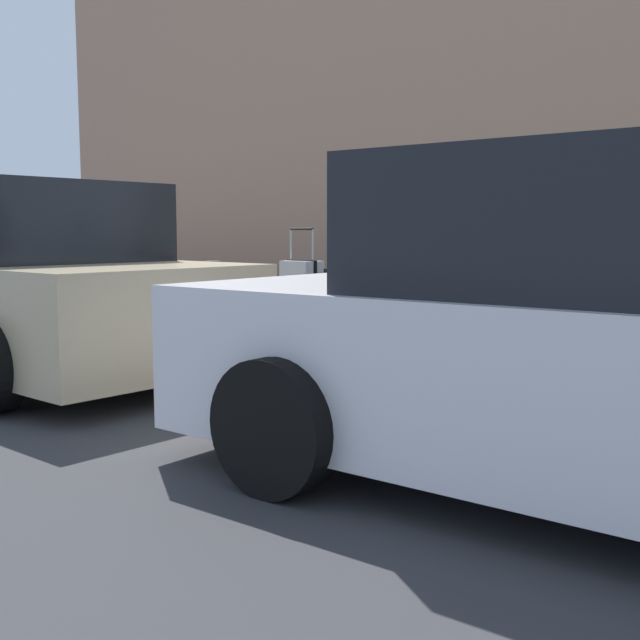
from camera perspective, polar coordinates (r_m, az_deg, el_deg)
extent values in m
plane|color=#333335|center=(7.75, -8.92, -2.48)|extent=(40.00, 40.00, 0.00)
cube|color=#9E9B93|center=(9.57, 2.30, -0.27)|extent=(18.00, 5.00, 0.14)
cube|color=navy|center=(6.07, 20.68, -0.92)|extent=(0.50, 0.21, 0.64)
cube|color=black|center=(6.07, 20.68, -0.92)|extent=(0.50, 0.05, 0.66)
cylinder|color=gray|center=(6.11, 18.95, 3.40)|extent=(0.02, 0.02, 0.25)
cylinder|color=black|center=(6.02, 20.90, 4.48)|extent=(0.43, 0.04, 0.02)
cylinder|color=black|center=(6.19, 18.65, -3.51)|extent=(0.04, 0.02, 0.04)
cube|color=maroon|center=(6.32, 15.45, -0.54)|extent=(0.51, 0.23, 0.62)
cube|color=black|center=(6.32, 15.45, -0.54)|extent=(0.51, 0.08, 0.64)
cylinder|color=gray|center=(6.18, 17.32, 3.01)|extent=(0.02, 0.02, 0.19)
cylinder|color=gray|center=(6.39, 13.86, 3.23)|extent=(0.02, 0.02, 0.19)
cylinder|color=black|center=(6.28, 15.59, 3.97)|extent=(0.43, 0.06, 0.02)
cylinder|color=black|center=(6.26, 17.15, -3.35)|extent=(0.05, 0.02, 0.04)
cylinder|color=black|center=(6.47, 13.66, -2.92)|extent=(0.05, 0.02, 0.04)
cube|color=red|center=(6.56, 10.66, 0.47)|extent=(0.46, 0.22, 0.77)
cube|color=black|center=(6.56, 10.66, 0.47)|extent=(0.45, 0.07, 0.78)
cylinder|color=gray|center=(6.42, 12.19, 5.02)|extent=(0.02, 0.02, 0.29)
cylinder|color=gray|center=(6.63, 9.36, 5.12)|extent=(0.02, 0.02, 0.29)
cylinder|color=black|center=(6.53, 10.78, 6.33)|extent=(0.38, 0.05, 0.02)
cylinder|color=black|center=(6.50, 12.04, -2.83)|extent=(0.05, 0.02, 0.04)
cylinder|color=black|center=(6.72, 9.19, -2.48)|extent=(0.05, 0.02, 0.04)
cube|color=#0F606B|center=(6.90, 6.47, 0.46)|extent=(0.51, 0.29, 0.68)
cube|color=black|center=(6.90, 6.47, 0.46)|extent=(0.50, 0.09, 0.69)
cylinder|color=gray|center=(6.74, 7.95, 3.35)|extent=(0.02, 0.02, 0.04)
cylinder|color=gray|center=(7.01, 5.12, 3.51)|extent=(0.02, 0.02, 0.04)
cylinder|color=black|center=(6.87, 6.51, 3.60)|extent=(0.43, 0.07, 0.02)
cylinder|color=black|center=(6.81, 7.89, -2.33)|extent=(0.05, 0.02, 0.04)
cylinder|color=black|center=(7.08, 5.04, -1.96)|extent=(0.05, 0.02, 0.04)
cube|color=black|center=(7.25, 2.30, 0.93)|extent=(0.50, 0.20, 0.71)
cube|color=black|center=(7.25, 2.30, 0.93)|extent=(0.51, 0.04, 0.73)
cylinder|color=gray|center=(7.09, 3.74, 4.53)|extent=(0.02, 0.02, 0.21)
cylinder|color=gray|center=(7.35, 0.94, 4.62)|extent=(0.02, 0.02, 0.21)
cylinder|color=black|center=(7.21, 2.32, 5.41)|extent=(0.44, 0.03, 0.02)
cylinder|color=black|center=(7.16, 3.73, -1.85)|extent=(0.04, 0.02, 0.04)
cylinder|color=black|center=(7.42, 0.89, -1.54)|extent=(0.04, 0.02, 0.04)
cube|color=#9EA0A8|center=(7.54, -1.34, 1.40)|extent=(0.37, 0.28, 0.78)
cube|color=black|center=(7.54, -1.34, 1.40)|extent=(0.36, 0.07, 0.79)
cylinder|color=gray|center=(7.41, -0.53, 5.50)|extent=(0.02, 0.02, 0.30)
cylinder|color=gray|center=(7.62, -2.15, 5.52)|extent=(0.02, 0.02, 0.30)
cylinder|color=black|center=(7.51, -1.35, 6.67)|extent=(0.30, 0.04, 0.02)
cylinder|color=black|center=(7.48, -0.49, -1.47)|extent=(0.05, 0.02, 0.04)
cylinder|color=black|center=(7.69, -2.15, -1.26)|extent=(0.05, 0.02, 0.04)
cylinder|color=#99999E|center=(8.05, -4.83, 0.93)|extent=(0.20, 0.20, 0.56)
sphere|color=#99999E|center=(8.02, -4.85, 3.29)|extent=(0.21, 0.21, 0.21)
cylinder|color=#99999E|center=(8.15, -5.59, 1.19)|extent=(0.09, 0.10, 0.09)
cylinder|color=#99999E|center=(7.94, -4.05, 1.07)|extent=(0.09, 0.10, 0.09)
cylinder|color=#333338|center=(8.26, -7.84, 1.70)|extent=(0.16, 0.16, 0.75)
cylinder|color=black|center=(3.58, -3.21, -7.77)|extent=(0.64, 0.23, 0.64)
cylinder|color=black|center=(5.06, 10.52, -3.64)|extent=(0.64, 0.23, 0.64)
cube|color=tan|center=(7.23, -21.52, 1.01)|extent=(4.59, 1.95, 0.78)
cube|color=black|center=(7.20, -21.76, 6.62)|extent=(2.41, 1.75, 0.64)
cylinder|color=black|center=(8.93, -20.39, 0.44)|extent=(0.65, 0.24, 0.64)
cylinder|color=black|center=(6.62, -8.48, -1.22)|extent=(0.65, 0.24, 0.64)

